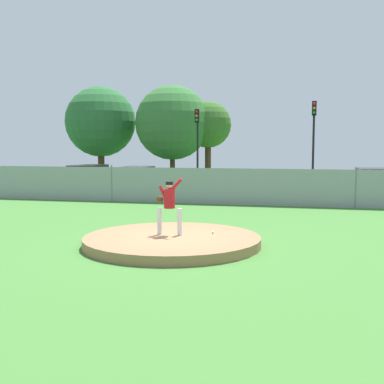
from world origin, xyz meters
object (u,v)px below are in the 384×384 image
at_px(baseball, 213,232).
at_px(traffic_light_far, 314,131).
at_px(traffic_light_near, 197,135).
at_px(parked_car_slate, 137,181).
at_px(parked_car_white, 373,184).
at_px(parked_car_burgundy, 88,179).
at_px(pitcher_youth, 169,202).

distance_m(baseball, traffic_light_far, 18.36).
distance_m(traffic_light_near, traffic_light_far, 7.73).
xyz_separation_m(parked_car_slate, traffic_light_far, (10.28, 4.33, 3.04)).
distance_m(parked_car_slate, parked_car_white, 13.39).
bearing_deg(parked_car_burgundy, traffic_light_far, 16.39).
xyz_separation_m(baseball, parked_car_slate, (-7.13, 13.41, 0.47)).
xyz_separation_m(parked_car_slate, parked_car_white, (13.38, 0.34, 0.01)).
bearing_deg(parked_car_white, traffic_light_near, 156.69).
relative_size(pitcher_youth, baseball, 22.48).
xyz_separation_m(parked_car_white, traffic_light_near, (-10.79, 4.65, 2.83)).
relative_size(parked_car_slate, traffic_light_far, 0.75).
relative_size(parked_car_white, traffic_light_far, 0.76).
distance_m(parked_car_burgundy, traffic_light_near, 8.03).
height_order(pitcher_youth, baseball, pitcher_youth).
relative_size(pitcher_youth, parked_car_burgundy, 0.36).
height_order(baseball, parked_car_burgundy, parked_car_burgundy).
bearing_deg(traffic_light_near, pitcher_youth, -79.96).
bearing_deg(baseball, parked_car_slate, 118.01).
height_order(parked_car_white, traffic_light_near, traffic_light_near).
bearing_deg(traffic_light_far, baseball, -100.07).
distance_m(parked_car_white, traffic_light_far, 5.89).
relative_size(baseball, parked_car_burgundy, 0.02).
bearing_deg(parked_car_slate, pitcher_youth, -66.87).
distance_m(parked_car_white, parked_car_burgundy, 16.70).
height_order(baseball, traffic_light_near, traffic_light_near).
height_order(pitcher_youth, traffic_light_far, traffic_light_far).
bearing_deg(traffic_light_far, parked_car_white, -52.19).
relative_size(parked_car_white, traffic_light_near, 0.80).
bearing_deg(parked_car_burgundy, baseball, -52.74).
relative_size(parked_car_burgundy, traffic_light_far, 0.81).
bearing_deg(parked_car_burgundy, parked_car_white, 0.03).
xyz_separation_m(pitcher_youth, baseball, (1.20, 0.48, -0.92)).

